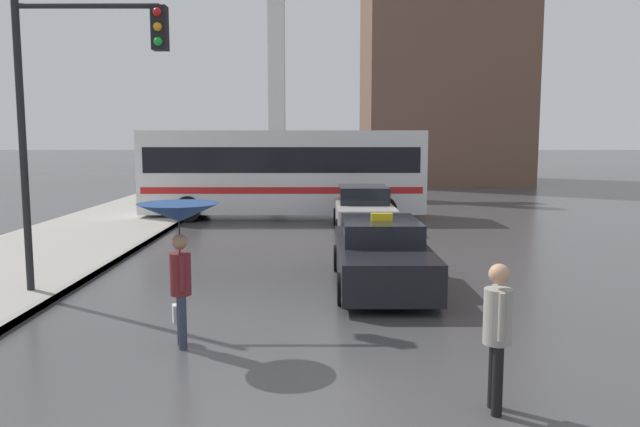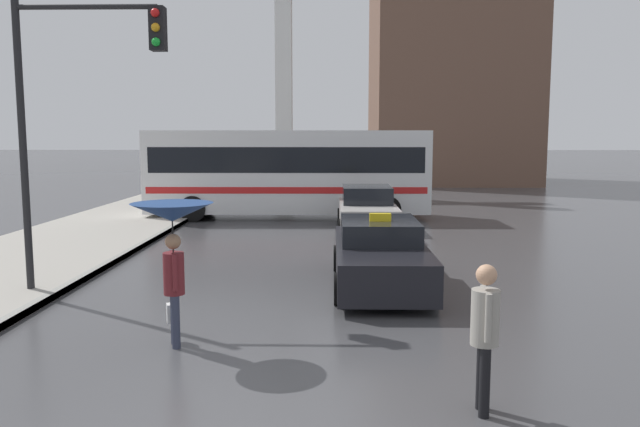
% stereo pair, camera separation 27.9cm
% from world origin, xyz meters
% --- Properties ---
extents(taxi, '(1.91, 4.78, 1.53)m').
position_xyz_m(taxi, '(1.80, 6.78, 0.65)').
color(taxi, black).
rests_on(taxi, ground_plane).
extents(sedan_red, '(1.91, 4.71, 1.48)m').
position_xyz_m(sedan_red, '(1.96, 14.44, 0.68)').
color(sedan_red, '#B7B2AD').
rests_on(sedan_red, ground_plane).
extents(city_bus, '(10.62, 2.77, 3.34)m').
position_xyz_m(city_bus, '(-0.87, 17.83, 1.85)').
color(city_bus, silver).
rests_on(city_bus, ground_plane).
extents(pedestrian_with_umbrella, '(1.19, 1.19, 2.14)m').
position_xyz_m(pedestrian_with_umbrella, '(-1.51, 2.91, 1.78)').
color(pedestrian_with_umbrella, '#2D3347').
rests_on(pedestrian_with_umbrella, ground_plane).
extents(pedestrian_man, '(0.34, 0.47, 1.70)m').
position_xyz_m(pedestrian_man, '(2.50, 0.71, 1.01)').
color(pedestrian_man, black).
rests_on(pedestrian_man, ground_plane).
extents(traffic_light, '(2.87, 0.38, 5.78)m').
position_xyz_m(traffic_light, '(-4.00, 5.81, 3.97)').
color(traffic_light, black).
rests_on(traffic_light, ground_plane).
extents(monument_cross, '(7.11, 0.90, 16.15)m').
position_xyz_m(monument_cross, '(-1.88, 29.19, 9.16)').
color(monument_cross, white).
rests_on(monument_cross, ground_plane).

